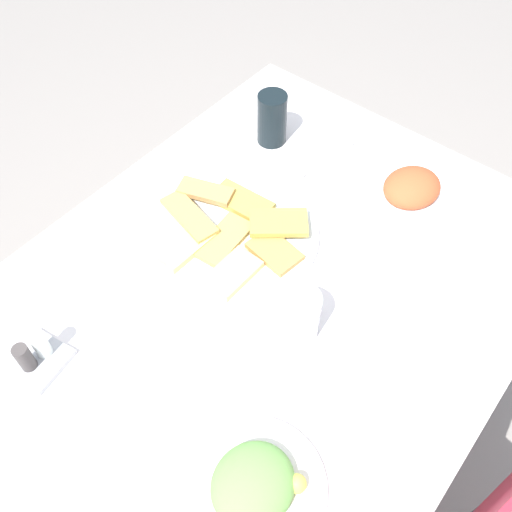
# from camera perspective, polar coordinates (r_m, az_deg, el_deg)

# --- Properties ---
(ground_plane) EXTENTS (6.00, 6.00, 0.00)m
(ground_plane) POSITION_cam_1_polar(r_m,az_deg,el_deg) (1.73, 0.78, -17.01)
(ground_plane) COLOR gray
(dining_table) EXTENTS (1.11, 0.87, 0.75)m
(dining_table) POSITION_cam_1_polar(r_m,az_deg,el_deg) (1.14, 1.14, -5.36)
(dining_table) COLOR white
(dining_table) RESTS_ON ground_plane
(pide_platter) EXTENTS (0.32, 0.33, 0.04)m
(pide_platter) POSITION_cam_1_polar(r_m,az_deg,el_deg) (1.13, -1.99, 2.30)
(pide_platter) COLOR white
(pide_platter) RESTS_ON dining_table
(salad_plate_greens) EXTENTS (0.21, 0.21, 0.07)m
(salad_plate_greens) POSITION_cam_1_polar(r_m,az_deg,el_deg) (1.24, 15.27, 6.37)
(salad_plate_greens) COLOR white
(salad_plate_greens) RESTS_ON dining_table
(salad_plate_rice) EXTENTS (0.22, 0.22, 0.06)m
(salad_plate_rice) POSITION_cam_1_polar(r_m,az_deg,el_deg) (0.89, -0.22, -22.02)
(salad_plate_rice) COLOR white
(salad_plate_rice) RESTS_ON dining_table
(soda_can) EXTENTS (0.09, 0.09, 0.12)m
(soda_can) POSITION_cam_1_polar(r_m,az_deg,el_deg) (1.30, 1.62, 13.59)
(soda_can) COLOR black
(soda_can) RESTS_ON dining_table
(drinking_glass) EXTENTS (0.08, 0.08, 0.10)m
(drinking_glass) POSITION_cam_1_polar(r_m,az_deg,el_deg) (0.97, 4.17, -5.97)
(drinking_glass) COLOR silver
(drinking_glass) RESTS_ON dining_table
(paper_napkin) EXTENTS (0.15, 0.15, 0.00)m
(paper_napkin) POSITION_cam_1_polar(r_m,az_deg,el_deg) (1.30, 6.40, 9.95)
(paper_napkin) COLOR white
(paper_napkin) RESTS_ON dining_table
(fork) EXTENTS (0.16, 0.05, 0.00)m
(fork) POSITION_cam_1_polar(r_m,az_deg,el_deg) (1.31, 5.76, 10.43)
(fork) COLOR silver
(fork) RESTS_ON paper_napkin
(spoon) EXTENTS (0.19, 0.05, 0.00)m
(spoon) POSITION_cam_1_polar(r_m,az_deg,el_deg) (1.29, 7.07, 9.73)
(spoon) COLOR silver
(spoon) RESTS_ON paper_napkin
(condiment_caddy) EXTENTS (0.10, 0.10, 0.08)m
(condiment_caddy) POSITION_cam_1_polar(r_m,az_deg,el_deg) (1.03, -21.19, -9.26)
(condiment_caddy) COLOR #B2B2B7
(condiment_caddy) RESTS_ON dining_table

